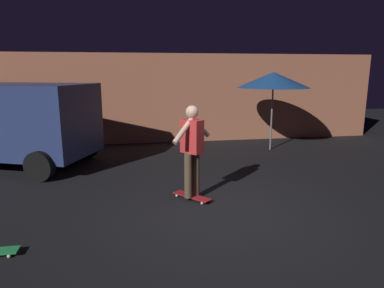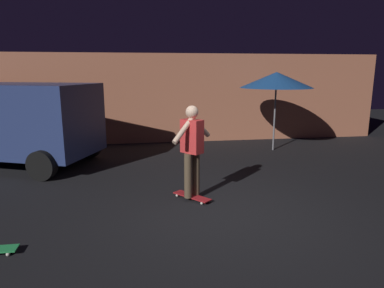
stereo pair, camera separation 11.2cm
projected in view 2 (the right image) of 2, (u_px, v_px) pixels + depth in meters
ground_plane at (224, 214)px, 5.68m from camera, size 28.00×28.00×0.00m
low_building at (175, 95)px, 12.64m from camera, size 13.80×3.03×2.88m
parked_van at (3, 119)px, 8.56m from camera, size 4.98×3.58×2.03m
patio_umbrella at (276, 80)px, 9.87m from camera, size 2.10×2.10×2.30m
skateboard_ridden at (192, 196)px, 6.34m from camera, size 0.66×0.72×0.07m
skater at (192, 145)px, 6.13m from camera, size 0.80×0.71×1.67m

